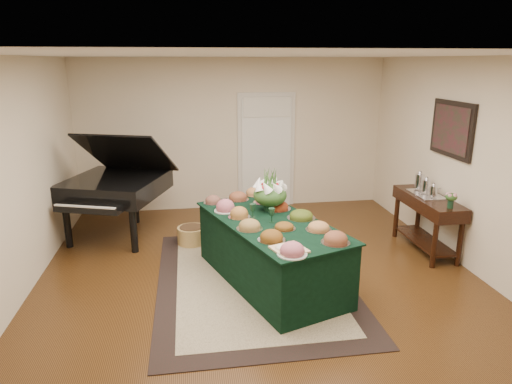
{
  "coord_description": "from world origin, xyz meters",
  "views": [
    {
      "loc": [
        -0.84,
        -5.15,
        2.64
      ],
      "look_at": [
        0.0,
        0.3,
        1.05
      ],
      "focal_mm": 32.0,
      "sensor_mm": 36.0,
      "label": 1
    }
  ],
  "objects": [
    {
      "name": "ground",
      "position": [
        0.0,
        0.0,
        0.0
      ],
      "size": [
        6.0,
        6.0,
        0.0
      ],
      "primitive_type": "plane",
      "color": "black",
      "rests_on": "ground"
    },
    {
      "name": "area_rug",
      "position": [
        -0.09,
        -0.05,
        0.01
      ],
      "size": [
        2.33,
        3.27,
        0.01
      ],
      "color": "black",
      "rests_on": "ground"
    },
    {
      "name": "kitchen_doorway",
      "position": [
        0.6,
        2.97,
        1.02
      ],
      "size": [
        1.05,
        0.07,
        2.1
      ],
      "color": "beige",
      "rests_on": "ground"
    },
    {
      "name": "buffet_table",
      "position": [
        0.12,
        -0.09,
        0.4
      ],
      "size": [
        1.71,
        2.42,
        0.8
      ],
      "color": "black",
      "rests_on": "ground"
    },
    {
      "name": "food_platters",
      "position": [
        0.1,
        -0.03,
        0.85
      ],
      "size": [
        1.47,
        2.38,
        0.13
      ],
      "color": "silver",
      "rests_on": "buffet_table"
    },
    {
      "name": "cutting_board",
      "position": [
        0.13,
        -0.97,
        0.84
      ],
      "size": [
        0.4,
        0.4,
        0.1
      ],
      "color": "tan",
      "rests_on": "buffet_table"
    },
    {
      "name": "green_goblets",
      "position": [
        0.02,
        -0.05,
        0.89
      ],
      "size": [
        0.27,
        0.28,
        0.18
      ],
      "color": "black",
      "rests_on": "buffet_table"
    },
    {
      "name": "floral_centerpiece",
      "position": [
        0.18,
        0.29,
        1.06
      ],
      "size": [
        0.44,
        0.44,
        0.44
      ],
      "color": "black",
      "rests_on": "buffet_table"
    },
    {
      "name": "grand_piano",
      "position": [
        -1.93,
        1.77,
        0.82
      ],
      "size": [
        1.8,
        1.89,
        1.65
      ],
      "color": "black",
      "rests_on": "ground"
    },
    {
      "name": "wicker_basket",
      "position": [
        -0.82,
        1.27,
        0.13
      ],
      "size": [
        0.42,
        0.42,
        0.26
      ],
      "primitive_type": "cylinder",
      "color": "#A17D41",
      "rests_on": "ground"
    },
    {
      "name": "mahogany_sideboard",
      "position": [
        2.5,
        0.53,
        0.62
      ],
      "size": [
        0.45,
        1.33,
        0.81
      ],
      "color": "black",
      "rests_on": "ground"
    },
    {
      "name": "tea_service",
      "position": [
        2.5,
        0.66,
        0.92
      ],
      "size": [
        0.34,
        0.58,
        0.3
      ],
      "color": "silver",
      "rests_on": "mahogany_sideboard"
    },
    {
      "name": "pink_bouquet",
      "position": [
        2.49,
        0.01,
        0.95
      ],
      "size": [
        0.17,
        0.17,
        0.21
      ],
      "color": "black",
      "rests_on": "mahogany_sideboard"
    },
    {
      "name": "wall_painting",
      "position": [
        2.72,
        0.53,
        1.75
      ],
      "size": [
        0.05,
        0.95,
        0.75
      ],
      "color": "black",
      "rests_on": "ground"
    }
  ]
}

